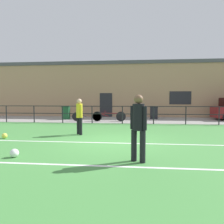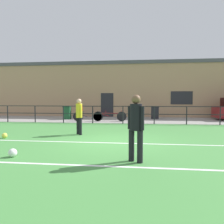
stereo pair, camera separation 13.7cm
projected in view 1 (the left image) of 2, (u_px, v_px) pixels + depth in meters
ground at (113, 142)px, 8.29m from camera, size 60.00×44.00×0.04m
field_line_touchline at (112, 143)px, 8.10m from camera, size 36.00×0.11×0.00m
field_line_hash at (100, 166)px, 5.36m from camera, size 36.00×0.11×0.00m
pavement_strip at (124, 120)px, 16.72m from camera, size 48.00×5.00×0.02m
perimeter_fence at (122, 112)px, 14.19m from camera, size 36.07×0.07×1.15m
clubhouse_facade at (127, 89)px, 20.23m from camera, size 28.00×2.56×4.92m
player_goalkeeper at (138, 124)px, 5.65m from camera, size 0.43×0.31×1.75m
player_striker at (79, 114)px, 9.90m from camera, size 0.33×0.36×1.63m
soccer_ball_match at (14, 153)px, 6.14m from camera, size 0.24×0.24×0.24m
soccer_ball_spare at (5, 136)px, 9.02m from camera, size 0.22×0.22×0.22m
spectator_child at (80, 110)px, 17.26m from camera, size 0.35×0.22×1.27m
bicycle_parked_0 at (86, 116)px, 15.70m from camera, size 2.12×0.04×0.72m
bicycle_parked_1 at (109, 116)px, 15.52m from camera, size 2.37×0.04×0.78m
trash_bin_0 at (154, 113)px, 17.38m from camera, size 0.60×0.51×0.98m
trash_bin_1 at (66, 113)px, 16.97m from camera, size 0.56×0.48×1.00m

